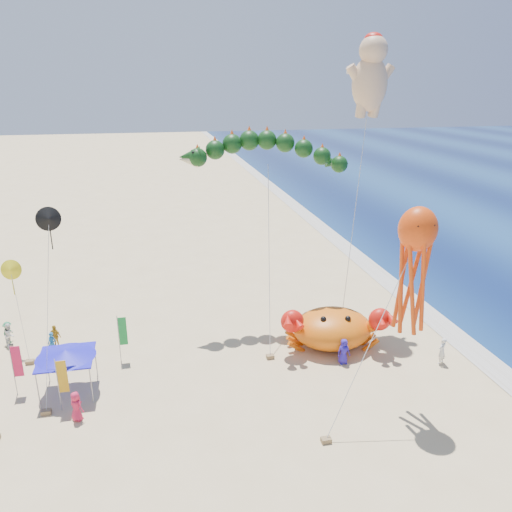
{
  "coord_description": "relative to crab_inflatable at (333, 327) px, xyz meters",
  "views": [
    {
      "loc": [
        -8.16,
        -27.05,
        16.82
      ],
      "look_at": [
        -2.0,
        2.0,
        6.5
      ],
      "focal_mm": 35.0,
      "sensor_mm": 36.0,
      "label": 1
    }
  ],
  "objects": [
    {
      "name": "ground",
      "position": [
        -3.06,
        -1.1,
        -1.39
      ],
      "size": [
        320.0,
        320.0,
        0.0
      ],
      "primitive_type": "plane",
      "color": "#D1B784",
      "rests_on": "ground"
    },
    {
      "name": "foam_strip",
      "position": [
        8.94,
        -1.1,
        -1.38
      ],
      "size": [
        320.0,
        320.0,
        0.0
      ],
      "primitive_type": "plane",
      "color": "silver",
      "rests_on": "ground"
    },
    {
      "name": "crab_inflatable",
      "position": [
        0.0,
        0.0,
        0.0
      ],
      "size": [
        7.19,
        5.19,
        3.15
      ],
      "color": "#DF600B",
      "rests_on": "ground"
    },
    {
      "name": "dragon_kite",
      "position": [
        -3.49,
        5.13,
        10.72
      ],
      "size": [
        11.64,
        7.51,
        13.39
      ],
      "color": "black",
      "rests_on": "ground"
    },
    {
      "name": "cherub_kite",
      "position": [
        3.6,
        4.84,
        16.02
      ],
      "size": [
        3.26,
        3.13,
        19.95
      ],
      "color": "#DAAE85",
      "rests_on": "ground"
    },
    {
      "name": "octopus_kite",
      "position": [
        1.39,
        -6.85,
        7.03
      ],
      "size": [
        6.25,
        3.24,
        11.19
      ],
      "color": "#E3410B",
      "rests_on": "ground"
    },
    {
      "name": "canopy_blue",
      "position": [
        -16.58,
        -1.86,
        1.05
      ],
      "size": [
        3.29,
        3.29,
        2.71
      ],
      "color": "gray",
      "rests_on": "ground"
    },
    {
      "name": "feather_flags",
      "position": [
        -18.28,
        -0.75,
        0.62
      ],
      "size": [
        10.55,
        4.93,
        3.2
      ],
      "color": "gray",
      "rests_on": "ground"
    },
    {
      "name": "beachgoers",
      "position": [
        -15.54,
        -0.39,
        -0.54
      ],
      "size": [
        28.16,
        10.6,
        1.84
      ],
      "color": "#B7391D",
      "rests_on": "ground"
    },
    {
      "name": "small_kites",
      "position": [
        -19.79,
        -0.12,
        5.02
      ],
      "size": [
        6.44,
        10.79,
        10.67
      ],
      "color": "#F71B83",
      "rests_on": "ground"
    }
  ]
}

